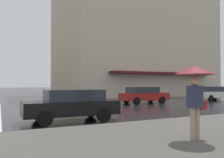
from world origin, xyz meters
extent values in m
cube|color=beige|center=(20.68, -18.65, 9.17)|extent=(16.36, 21.35, 18.33)
cube|color=#591419|center=(11.90, -18.65, 3.00)|extent=(1.20, 14.94, 0.24)
cube|color=maroon|center=(5.50, -11.24, 0.61)|extent=(1.75, 4.10, 0.60)
cube|color=#232833|center=(5.50, -11.09, 1.16)|extent=(1.54, 2.46, 0.50)
cylinder|color=black|center=(6.33, -12.49, 0.31)|extent=(0.20, 0.62, 0.62)
cylinder|color=black|center=(4.67, -12.49, 0.31)|extent=(0.20, 0.62, 0.62)
cylinder|color=black|center=(6.33, -9.99, 0.31)|extent=(0.20, 0.62, 0.62)
cylinder|color=black|center=(4.67, -9.99, 0.31)|extent=(0.20, 0.62, 0.62)
cube|color=black|center=(-1.00, -3.00, 0.61)|extent=(1.75, 4.10, 0.60)
cube|color=#232833|center=(-1.00, -3.15, 1.16)|extent=(1.54, 2.46, 0.50)
cylinder|color=black|center=(-1.82, -1.75, 0.31)|extent=(0.20, 0.62, 0.62)
cylinder|color=black|center=(-0.17, -1.75, 0.31)|extent=(0.20, 0.62, 0.62)
cylinder|color=black|center=(-1.82, -4.25, 0.31)|extent=(0.20, 0.62, 0.62)
cylinder|color=black|center=(-0.18, -4.25, 0.31)|extent=(0.20, 0.62, 0.62)
cube|color=silver|center=(5.50, -19.49, 0.61)|extent=(1.75, 4.10, 0.60)
cube|color=#232833|center=(5.50, -19.34, 1.16)|extent=(1.54, 2.46, 0.50)
cylinder|color=black|center=(6.33, -20.74, 0.31)|extent=(0.20, 0.62, 0.62)
cylinder|color=black|center=(6.33, -18.24, 0.31)|extent=(0.20, 0.62, 0.62)
cylinder|color=black|center=(4.67, -18.24, 0.31)|extent=(0.20, 0.62, 0.62)
cube|color=#2D3851|center=(-6.40, -4.93, 1.31)|extent=(0.27, 0.42, 0.60)
sphere|color=beige|center=(-6.40, -4.93, 1.72)|extent=(0.22, 0.22, 0.22)
cylinder|color=tan|center=(-6.41, -4.84, 0.58)|extent=(0.13, 0.13, 0.86)
cylinder|color=tan|center=(-6.40, -5.02, 0.58)|extent=(0.13, 0.13, 0.86)
cube|color=maroon|center=(-6.38, -5.21, 1.06)|extent=(0.18, 0.29, 0.24)
cone|color=maroon|center=(-6.40, -4.93, 2.04)|extent=(1.09, 1.09, 0.24)
cylinder|color=#4C4C51|center=(-6.40, -4.93, 1.52)|extent=(0.02, 0.02, 0.81)
camera|label=1|loc=(-11.11, -0.13, 1.65)|focal=37.29mm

